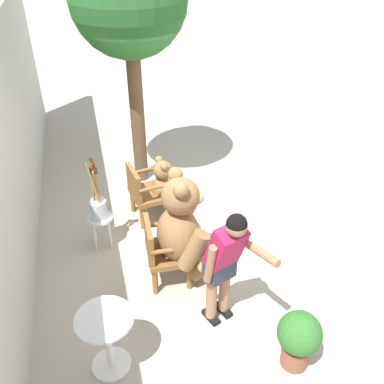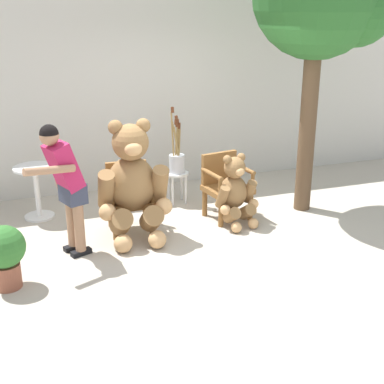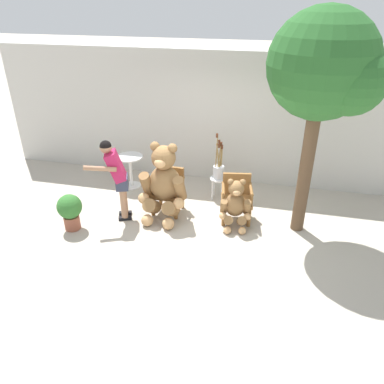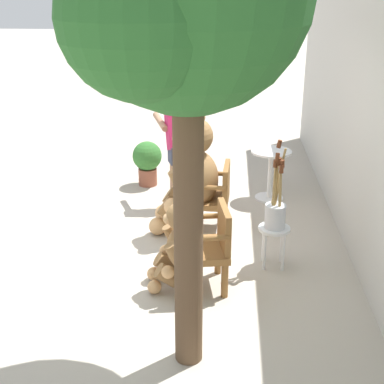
{
  "view_description": "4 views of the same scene",
  "coord_description": "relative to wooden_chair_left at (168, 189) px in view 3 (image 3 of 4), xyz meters",
  "views": [
    {
      "loc": [
        -4.52,
        1.39,
        3.89
      ],
      "look_at": [
        0.07,
        0.2,
        0.74
      ],
      "focal_mm": 40.0,
      "sensor_mm": 36.0,
      "label": 1
    },
    {
      "loc": [
        -1.97,
        -5.5,
        2.83
      ],
      "look_at": [
        -0.04,
        0.09,
        0.66
      ],
      "focal_mm": 50.0,
      "sensor_mm": 36.0,
      "label": 2
    },
    {
      "loc": [
        1.24,
        -5.34,
        3.83
      ],
      "look_at": [
        -0.11,
        0.39,
        0.64
      ],
      "focal_mm": 35.0,
      "sensor_mm": 36.0,
      "label": 3
    },
    {
      "loc": [
        5.39,
        0.93,
        2.9
      ],
      "look_at": [
        0.25,
        0.56,
        0.86
      ],
      "focal_mm": 50.0,
      "sensor_mm": 36.0,
      "label": 4
    }
  ],
  "objects": [
    {
      "name": "ground_plane",
      "position": [
        0.66,
        -0.74,
        -0.46
      ],
      "size": [
        60.0,
        60.0,
        0.0
      ],
      "primitive_type": "plane",
      "color": "#B2A899"
    },
    {
      "name": "back_wall",
      "position": [
        0.66,
        1.66,
        0.94
      ],
      "size": [
        10.0,
        0.16,
        2.8
      ],
      "primitive_type": "cube",
      "color": "beige",
      "rests_on": "ground"
    },
    {
      "name": "wooden_chair_left",
      "position": [
        0.0,
        0.0,
        0.0
      ],
      "size": [
        0.58,
        0.55,
        0.86
      ],
      "color": "brown",
      "rests_on": "ground"
    },
    {
      "name": "wooden_chair_right",
      "position": [
        1.31,
        -0.0,
        0.0
      ],
      "size": [
        0.64,
        0.61,
        0.86
      ],
      "color": "brown",
      "rests_on": "ground"
    },
    {
      "name": "teddy_bear_large",
      "position": [
        -0.01,
        -0.26,
        0.26
      ],
      "size": [
        0.89,
        0.85,
        1.48
      ],
      "color": "olive",
      "rests_on": "ground"
    },
    {
      "name": "teddy_bear_small",
      "position": [
        1.33,
        -0.29,
        0.0
      ],
      "size": [
        0.58,
        0.58,
        0.95
      ],
      "color": "olive",
      "rests_on": "ground"
    },
    {
      "name": "person_visitor",
      "position": [
        -0.82,
        -0.49,
        0.46
      ],
      "size": [
        0.69,
        0.65,
        1.56
      ],
      "color": "black",
      "rests_on": "ground"
    },
    {
      "name": "white_stool",
      "position": [
        0.85,
        0.7,
        -0.11
      ],
      "size": [
        0.34,
        0.34,
        0.46
      ],
      "color": "silver",
      "rests_on": "ground"
    },
    {
      "name": "brush_bucket",
      "position": [
        0.85,
        0.7,
        0.2
      ],
      "size": [
        0.22,
        0.22,
        0.95
      ],
      "color": "silver",
      "rests_on": "white_stool"
    },
    {
      "name": "round_side_table",
      "position": [
        -1.08,
        0.78,
        -0.01
      ],
      "size": [
        0.56,
        0.56,
        0.72
      ],
      "color": "white",
      "rests_on": "ground"
    },
    {
      "name": "patio_tree",
      "position": [
        2.52,
        -0.14,
        2.34
      ],
      "size": [
        1.72,
        1.64,
        3.69
      ],
      "color": "brown",
      "rests_on": "ground"
    },
    {
      "name": "potted_plant",
      "position": [
        -1.52,
        -1.03,
        -0.07
      ],
      "size": [
        0.44,
        0.44,
        0.68
      ],
      "color": "brown",
      "rests_on": "ground"
    }
  ]
}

